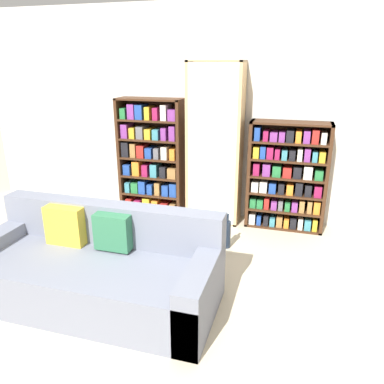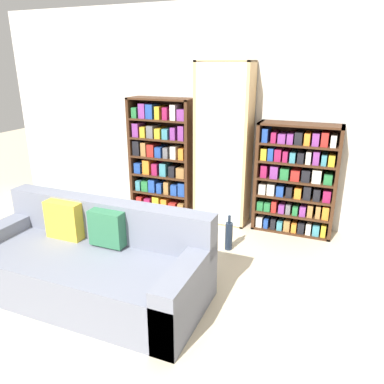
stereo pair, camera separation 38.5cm
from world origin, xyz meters
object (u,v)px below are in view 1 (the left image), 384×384
(bookshelf_left, at_px, (152,159))
(display_cabinet, at_px, (215,145))
(wine_bottle, at_px, (227,234))
(couch, at_px, (96,270))
(bookshelf_right, at_px, (287,177))

(bookshelf_left, relative_size, display_cabinet, 0.77)
(display_cabinet, xyz_separation_m, wine_bottle, (0.33, -0.76, -0.84))
(couch, xyz_separation_m, display_cabinet, (0.59, 2.03, 0.73))
(bookshelf_left, bearing_deg, couch, -82.09)
(bookshelf_left, bearing_deg, wine_bottle, -32.89)
(bookshelf_left, bearing_deg, bookshelf_right, -0.00)
(display_cabinet, bearing_deg, couch, -106.27)
(couch, distance_m, bookshelf_right, 2.56)
(couch, bearing_deg, wine_bottle, 53.98)
(bookshelf_left, height_order, display_cabinet, display_cabinet)
(couch, height_order, bookshelf_left, bookshelf_left)
(couch, height_order, bookshelf_right, bookshelf_right)
(bookshelf_left, relative_size, wine_bottle, 3.81)
(wine_bottle, bearing_deg, couch, -126.02)
(bookshelf_right, bearing_deg, display_cabinet, -178.99)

